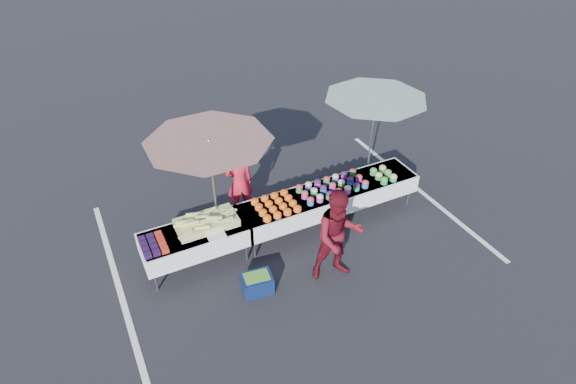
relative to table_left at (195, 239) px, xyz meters
name	(u,v)px	position (x,y,z in m)	size (l,w,h in m)	color
ground	(288,234)	(1.80, 0.00, -0.58)	(80.00, 80.00, 0.00)	black
stripe_left	(119,289)	(-1.40, 0.00, -0.58)	(0.10, 5.00, 0.00)	silver
stripe_right	(419,190)	(5.00, 0.00, -0.58)	(0.10, 5.00, 0.00)	silver
table_left	(195,239)	(0.00, 0.00, 0.00)	(1.86, 0.81, 0.75)	white
table_center	(288,210)	(1.80, 0.00, 0.00)	(1.86, 0.81, 0.75)	white
table_right	(368,185)	(3.60, 0.00, 0.00)	(1.86, 0.81, 0.75)	white
berry_punnets	(153,245)	(-0.71, -0.06, 0.21)	(0.40, 0.54, 0.08)	black
corn_pile	(207,222)	(0.25, 0.05, 0.26)	(1.16, 0.57, 0.26)	#B3C263
plastic_bags	(216,236)	(0.30, -0.30, 0.19)	(0.30, 0.25, 0.05)	white
carrot_bowls	(276,205)	(1.55, -0.01, 0.22)	(0.75, 0.69, 0.11)	#F8581B
potato_cups	(333,186)	(2.75, 0.00, 0.25)	(1.34, 0.58, 0.16)	blue
bean_baskets	(383,174)	(3.86, -0.10, 0.24)	(0.36, 0.50, 0.15)	#228947
vendor	(240,182)	(1.26, 1.04, 0.15)	(0.54, 0.35, 1.47)	red
customer	(338,236)	(2.07, -1.32, 0.29)	(0.85, 0.66, 1.75)	#570D17
umbrella_left	(210,150)	(0.55, 0.40, 1.43)	(2.85, 2.85, 2.22)	black
umbrella_right	(375,106)	(4.07, 0.69, 1.33)	(2.51, 2.51, 2.11)	black
storage_bin	(257,283)	(0.69, -1.06, -0.41)	(0.56, 0.44, 0.33)	#0D1B42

